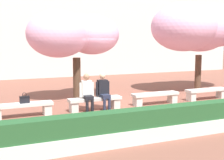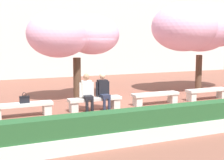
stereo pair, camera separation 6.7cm
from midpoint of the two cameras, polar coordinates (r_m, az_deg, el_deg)
ground_plane at (r=11.38m, az=2.83°, el=-5.00°), size 100.00×100.00×0.00m
building_facade at (r=22.72m, az=-11.11°, el=13.88°), size 28.00×4.00×10.17m
stone_bench_west_end at (r=10.26m, az=-15.85°, el=-4.87°), size 1.88×0.43×0.45m
stone_bench_near_west at (r=10.84m, az=-2.96°, el=-3.96°), size 1.88×0.43×0.45m
stone_bench_center at (r=11.90m, az=8.12°, el=-3.02°), size 1.88×0.43×0.45m
stone_bench_near_east at (r=13.33m, az=17.09°, el=-2.16°), size 1.88×0.43×0.45m
person_seated_left at (r=10.62m, az=-4.39°, el=-2.05°), size 0.51×0.70×1.29m
person_seated_right at (r=10.82m, az=-1.41°, el=-1.86°), size 0.51×0.68×1.29m
handbag at (r=10.20m, az=-15.54°, el=-3.36°), size 0.30×0.15×0.34m
cherry_tree_main at (r=12.60m, az=-6.66°, el=8.30°), size 3.81×2.59×3.58m
cherry_tree_secondary at (r=15.32m, az=15.76°, el=9.26°), size 4.98×3.17×4.14m
planter_hedge_foreground at (r=8.31m, az=14.01°, el=-7.08°), size 12.26×0.50×0.80m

